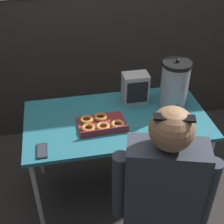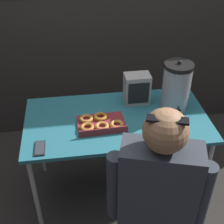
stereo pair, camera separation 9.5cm
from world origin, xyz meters
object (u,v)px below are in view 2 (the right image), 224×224
object	(u,v)px
cell_phone	(40,148)
person_seated	(156,202)
coffee_urn	(176,86)
space_heater	(137,89)
donut_box	(100,124)

from	to	relation	value
cell_phone	person_seated	bearing A→B (deg)	-30.41
coffee_urn	space_heater	world-z (taller)	coffee_urn
space_heater	person_seated	distance (m)	0.87
cell_phone	space_heater	world-z (taller)	space_heater
coffee_urn	space_heater	distance (m)	0.29
donut_box	cell_phone	world-z (taller)	donut_box
coffee_urn	cell_phone	bearing A→B (deg)	-161.12
donut_box	person_seated	bearing A→B (deg)	-67.59
cell_phone	person_seated	size ratio (longest dim) A/B	0.11
coffee_urn	person_seated	size ratio (longest dim) A/B	0.31
donut_box	coffee_urn	xyz separation A→B (m)	(0.57, 0.15, 0.16)
cell_phone	space_heater	xyz separation A→B (m)	(0.71, 0.44, 0.11)
donut_box	person_seated	distance (m)	0.65
donut_box	cell_phone	size ratio (longest dim) A/B	2.47
cell_phone	person_seated	xyz separation A→B (m)	(0.66, -0.39, -0.15)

